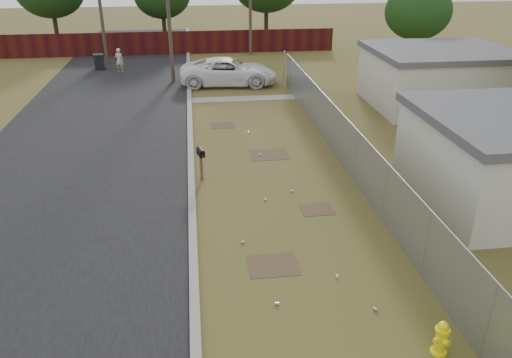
{
  "coord_description": "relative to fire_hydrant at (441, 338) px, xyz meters",
  "views": [
    {
      "loc": [
        -2.74,
        -16.41,
        8.15
      ],
      "look_at": [
        -0.85,
        -1.65,
        1.1
      ],
      "focal_mm": 35.0,
      "sensor_mm": 36.0,
      "label": 1
    }
  ],
  "objects": [
    {
      "name": "ground",
      "position": [
        -2.29,
        8.72,
        -0.41
      ],
      "size": [
        120.0,
        120.0,
        0.0
      ],
      "primitive_type": "plane",
      "color": "brown",
      "rests_on": "ground"
    },
    {
      "name": "street",
      "position": [
        -9.05,
        16.77,
        -0.4
      ],
      "size": [
        15.1,
        60.0,
        0.12
      ],
      "color": "black",
      "rests_on": "ground"
    },
    {
      "name": "chainlink_fence",
      "position": [
        0.83,
        9.75,
        0.38
      ],
      "size": [
        0.1,
        27.06,
        2.02
      ],
      "color": "gray",
      "rests_on": "ground"
    },
    {
      "name": "privacy_fence",
      "position": [
        -8.29,
        33.72,
        0.49
      ],
      "size": [
        30.0,
        0.12,
        1.8
      ],
      "primitive_type": "cube",
      "color": "#3F120D",
      "rests_on": "ground"
    },
    {
      "name": "houses",
      "position": [
        7.41,
        11.85,
        1.15
      ],
      "size": [
        9.3,
        17.24,
        3.1
      ],
      "color": "beige",
      "rests_on": "ground"
    },
    {
      "name": "fire_hydrant",
      "position": [
        0.0,
        0.0,
        0.0
      ],
      "size": [
        0.46,
        0.46,
        0.89
      ],
      "color": "#FFEB0D",
      "rests_on": "ground"
    },
    {
      "name": "mailbox",
      "position": [
        -4.89,
        9.57,
        0.61
      ],
      "size": [
        0.32,
        0.56,
        1.29
      ],
      "color": "brown",
      "rests_on": "ground"
    },
    {
      "name": "pickup_truck",
      "position": [
        -2.77,
        23.55,
        0.42
      ],
      "size": [
        6.23,
        3.28,
        1.67
      ],
      "primitive_type": "imported",
      "rotation": [
        0.0,
        0.0,
        1.48
      ],
      "color": "white",
      "rests_on": "ground"
    },
    {
      "name": "pedestrian",
      "position": [
        -10.01,
        27.9,
        0.41
      ],
      "size": [
        0.69,
        0.55,
        1.66
      ],
      "primitive_type": "imported",
      "rotation": [
        0.0,
        0.0,
        2.85
      ],
      "color": "#C1AD8D",
      "rests_on": "ground"
    },
    {
      "name": "trash_bin",
      "position": [
        -11.56,
        28.92,
        0.14
      ],
      "size": [
        0.86,
        0.85,
        1.08
      ],
      "color": "black",
      "rests_on": "ground"
    },
    {
      "name": "scattered_litter",
      "position": [
        -2.35,
        6.67,
        -0.37
      ],
      "size": [
        3.03,
        13.04,
        0.07
      ],
      "color": "beige",
      "rests_on": "ground"
    }
  ]
}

